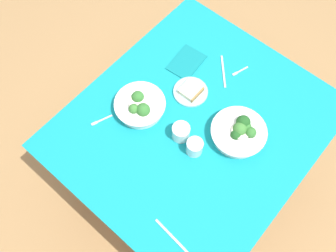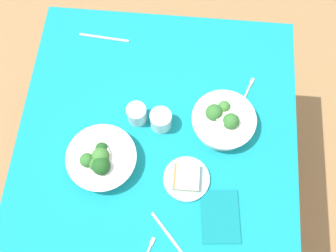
{
  "view_description": "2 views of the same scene",
  "coord_description": "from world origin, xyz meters",
  "px_view_note": "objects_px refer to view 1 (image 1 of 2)",
  "views": [
    {
      "loc": [
        -0.67,
        -0.41,
        2.28
      ],
      "look_at": [
        -0.1,
        0.08,
        0.72
      ],
      "focal_mm": 39.79,
      "sensor_mm": 36.0,
      "label": 1
    },
    {
      "loc": [
        0.53,
        0.09,
        2.17
      ],
      "look_at": [
        -0.08,
        0.04,
        0.72
      ],
      "focal_mm": 44.11,
      "sensor_mm": 36.0,
      "label": 2
    }
  ],
  "objects_px": {
    "broccoli_bowl_far": "(140,106)",
    "napkin_folded_upper": "(186,62)",
    "fork_by_near_bowl": "(239,71)",
    "table_knife_left": "(174,238)",
    "broccoli_bowl_near": "(239,132)",
    "bread_side_plate": "(191,91)",
    "water_glass_center": "(195,147)",
    "water_glass_side": "(181,132)",
    "fork_by_far_bowl": "(101,120)",
    "table_knife_right": "(223,71)"
  },
  "relations": [
    {
      "from": "broccoli_bowl_near",
      "to": "napkin_folded_upper",
      "type": "xyz_separation_m",
      "value": [
        0.16,
        0.44,
        -0.04
      ]
    },
    {
      "from": "water_glass_side",
      "to": "fork_by_near_bowl",
      "type": "distance_m",
      "value": 0.47
    },
    {
      "from": "broccoli_bowl_far",
      "to": "water_glass_center",
      "type": "distance_m",
      "value": 0.33
    },
    {
      "from": "table_knife_left",
      "to": "bread_side_plate",
      "type": "bearing_deg",
      "value": -51.77
    },
    {
      "from": "bread_side_plate",
      "to": "napkin_folded_upper",
      "type": "xyz_separation_m",
      "value": [
        0.12,
        0.13,
        -0.01
      ]
    },
    {
      "from": "broccoli_bowl_near",
      "to": "bread_side_plate",
      "type": "relative_size",
      "value": 1.5
    },
    {
      "from": "broccoli_bowl_far",
      "to": "fork_by_far_bowl",
      "type": "xyz_separation_m",
      "value": [
        -0.17,
        0.1,
        -0.03
      ]
    },
    {
      "from": "broccoli_bowl_far",
      "to": "broccoli_bowl_near",
      "type": "xyz_separation_m",
      "value": [
        0.2,
        -0.44,
        0.0
      ]
    },
    {
      "from": "table_knife_left",
      "to": "napkin_folded_upper",
      "type": "relative_size",
      "value": 1.14
    },
    {
      "from": "bread_side_plate",
      "to": "table_knife_left",
      "type": "relative_size",
      "value": 0.79
    },
    {
      "from": "broccoli_bowl_near",
      "to": "table_knife_right",
      "type": "distance_m",
      "value": 0.36
    },
    {
      "from": "fork_by_near_bowl",
      "to": "table_knife_left",
      "type": "distance_m",
      "value": 0.89
    },
    {
      "from": "bread_side_plate",
      "to": "fork_by_near_bowl",
      "type": "distance_m",
      "value": 0.28
    },
    {
      "from": "broccoli_bowl_near",
      "to": "napkin_folded_upper",
      "type": "height_order",
      "value": "broccoli_bowl_near"
    },
    {
      "from": "fork_by_far_bowl",
      "to": "napkin_folded_upper",
      "type": "distance_m",
      "value": 0.53
    },
    {
      "from": "broccoli_bowl_far",
      "to": "fork_by_near_bowl",
      "type": "bearing_deg",
      "value": -25.36
    },
    {
      "from": "broccoli_bowl_far",
      "to": "napkin_folded_upper",
      "type": "bearing_deg",
      "value": 1.16
    },
    {
      "from": "fork_by_far_bowl",
      "to": "fork_by_near_bowl",
      "type": "distance_m",
      "value": 0.74
    },
    {
      "from": "bread_side_plate",
      "to": "table_knife_left",
      "type": "height_order",
      "value": "bread_side_plate"
    },
    {
      "from": "broccoli_bowl_far",
      "to": "water_glass_side",
      "type": "xyz_separation_m",
      "value": [
        0.02,
        -0.24,
        0.0
      ]
    },
    {
      "from": "fork_by_near_bowl",
      "to": "table_knife_left",
      "type": "height_order",
      "value": "same"
    },
    {
      "from": "fork_by_far_bowl",
      "to": "napkin_folded_upper",
      "type": "height_order",
      "value": "napkin_folded_upper"
    },
    {
      "from": "broccoli_bowl_near",
      "to": "water_glass_side",
      "type": "distance_m",
      "value": 0.27
    },
    {
      "from": "broccoli_bowl_near",
      "to": "napkin_folded_upper",
      "type": "distance_m",
      "value": 0.47
    },
    {
      "from": "water_glass_side",
      "to": "table_knife_left",
      "type": "distance_m",
      "value": 0.47
    },
    {
      "from": "table_knife_left",
      "to": "table_knife_right",
      "type": "distance_m",
      "value": 0.86
    },
    {
      "from": "broccoli_bowl_far",
      "to": "bread_side_plate",
      "type": "relative_size",
      "value": 1.43
    },
    {
      "from": "fork_by_near_bowl",
      "to": "table_knife_left",
      "type": "relative_size",
      "value": 0.44
    },
    {
      "from": "fork_by_near_bowl",
      "to": "broccoli_bowl_near",
      "type": "bearing_deg",
      "value": 52.47
    },
    {
      "from": "fork_by_far_bowl",
      "to": "table_knife_right",
      "type": "distance_m",
      "value": 0.66
    },
    {
      "from": "fork_by_far_bowl",
      "to": "fork_by_near_bowl",
      "type": "relative_size",
      "value": 1.1
    },
    {
      "from": "water_glass_center",
      "to": "bread_side_plate",
      "type": "bearing_deg",
      "value": 42.08
    },
    {
      "from": "water_glass_side",
      "to": "fork_by_far_bowl",
      "type": "bearing_deg",
      "value": 119.17
    },
    {
      "from": "broccoli_bowl_far",
      "to": "fork_by_far_bowl",
      "type": "bearing_deg",
      "value": 148.65
    },
    {
      "from": "broccoli_bowl_far",
      "to": "table_knife_left",
      "type": "distance_m",
      "value": 0.63
    },
    {
      "from": "water_glass_side",
      "to": "water_glass_center",
      "type": "bearing_deg",
      "value": -100.15
    },
    {
      "from": "bread_side_plate",
      "to": "table_knife_left",
      "type": "xyz_separation_m",
      "value": [
        -0.59,
        -0.39,
        -0.01
      ]
    },
    {
      "from": "water_glass_side",
      "to": "table_knife_right",
      "type": "relative_size",
      "value": 0.43
    },
    {
      "from": "broccoli_bowl_far",
      "to": "broccoli_bowl_near",
      "type": "bearing_deg",
      "value": -65.96
    },
    {
      "from": "broccoli_bowl_near",
      "to": "table_knife_left",
      "type": "xyz_separation_m",
      "value": [
        -0.55,
        -0.08,
        -0.04
      ]
    },
    {
      "from": "bread_side_plate",
      "to": "table_knife_right",
      "type": "xyz_separation_m",
      "value": [
        0.2,
        -0.05,
        -0.01
      ]
    },
    {
      "from": "broccoli_bowl_far",
      "to": "fork_by_near_bowl",
      "type": "relative_size",
      "value": 2.59
    },
    {
      "from": "broccoli_bowl_far",
      "to": "fork_by_near_bowl",
      "type": "distance_m",
      "value": 0.54
    },
    {
      "from": "bread_side_plate",
      "to": "water_glass_center",
      "type": "distance_m",
      "value": 0.31
    },
    {
      "from": "broccoli_bowl_near",
      "to": "napkin_folded_upper",
      "type": "bearing_deg",
      "value": 70.03
    },
    {
      "from": "bread_side_plate",
      "to": "water_glass_center",
      "type": "bearing_deg",
      "value": -137.92
    },
    {
      "from": "broccoli_bowl_near",
      "to": "fork_by_near_bowl",
      "type": "xyz_separation_m",
      "value": [
        0.3,
        0.2,
        -0.04
      ]
    },
    {
      "from": "bread_side_plate",
      "to": "water_glass_side",
      "type": "bearing_deg",
      "value": -152.01
    },
    {
      "from": "broccoli_bowl_near",
      "to": "table_knife_left",
      "type": "bearing_deg",
      "value": -172.06
    },
    {
      "from": "table_knife_right",
      "to": "fork_by_near_bowl",
      "type": "bearing_deg",
      "value": 88.12
    }
  ]
}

